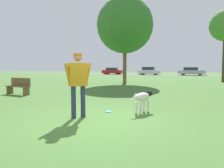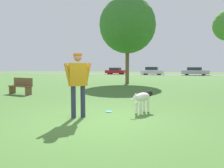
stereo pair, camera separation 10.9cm
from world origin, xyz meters
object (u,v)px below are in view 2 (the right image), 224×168
at_px(dog, 143,98).
at_px(parked_car_silver, 195,71).
at_px(person, 78,79).
at_px(tree_mid_center, 127,25).
at_px(frisbee, 109,112).
at_px(park_bench, 21,85).
at_px(parked_car_white, 152,71).
at_px(parked_car_red, 116,71).

distance_m(dog, parked_car_silver, 33.32).
bearing_deg(dog, parked_car_silver, 20.02).
distance_m(person, tree_mid_center, 13.50).
xyz_separation_m(person, tree_mid_center, (-2.59, 12.68, 3.85)).
bearing_deg(frisbee, park_bench, 157.02).
distance_m(parked_car_white, parked_car_silver, 7.36).
xyz_separation_m(frisbee, parked_car_silver, (2.12, 33.61, 0.67)).
distance_m(parked_car_red, parked_car_white, 7.19).
height_order(person, tree_mid_center, tree_mid_center).
xyz_separation_m(frisbee, tree_mid_center, (-3.08, 11.67, 4.89)).
bearing_deg(park_bench, parked_car_white, 97.10).
xyz_separation_m(dog, tree_mid_center, (-4.09, 11.36, 4.45)).
bearing_deg(parked_car_silver, frisbee, -92.52).
distance_m(person, frisbee, 1.53).
relative_size(frisbee, park_bench, 0.14).
distance_m(tree_mid_center, park_bench, 10.58).
bearing_deg(dog, parked_car_white, 32.47).
bearing_deg(parked_car_silver, parked_car_red, -179.93).
bearing_deg(parked_car_red, person, -71.04).
bearing_deg(frisbee, parked_car_red, 110.15).
height_order(parked_car_red, parked_car_silver, parked_car_silver).
relative_size(person, parked_car_red, 0.44).
height_order(tree_mid_center, parked_car_red, tree_mid_center).
bearing_deg(parked_car_red, tree_mid_center, -67.09).
bearing_deg(tree_mid_center, person, -78.47).
distance_m(dog, tree_mid_center, 12.87).
height_order(parked_car_red, parked_car_white, parked_car_white).
distance_m(tree_mid_center, parked_car_red, 24.46).
distance_m(tree_mid_center, parked_car_white, 22.69).
relative_size(frisbee, tree_mid_center, 0.03).
bearing_deg(tree_mid_center, park_bench, -106.92).
height_order(frisbee, parked_car_white, parked_car_white).
distance_m(parked_car_red, parked_car_silver, 14.55).
bearing_deg(parked_car_silver, parked_car_white, 179.15).
relative_size(person, tree_mid_center, 0.24).
relative_size(person, frisbee, 8.53).
relative_size(dog, parked_car_white, 0.24).
distance_m(dog, frisbee, 1.14).
height_order(dog, park_bench, park_bench).
bearing_deg(park_bench, frisbee, -14.72).
bearing_deg(person, dog, -1.94).
relative_size(tree_mid_center, parked_car_red, 1.85).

